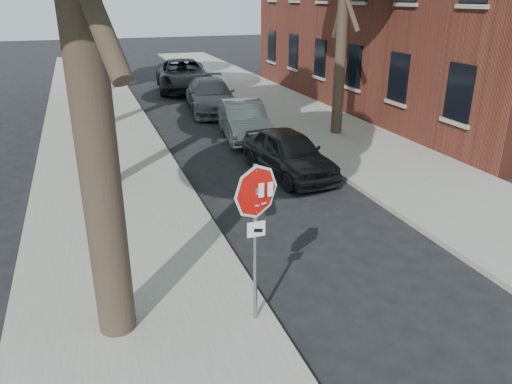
{
  "coord_description": "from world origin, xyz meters",
  "views": [
    {
      "loc": [
        -2.9,
        -6.34,
        4.95
      ],
      "look_at": [
        -0.48,
        0.59,
        2.05
      ],
      "focal_mm": 35.0,
      "sensor_mm": 36.0,
      "label": 1
    }
  ],
  "objects_px": {
    "car_b": "(244,120)",
    "stop_sign": "(256,215)",
    "car_c": "(211,96)",
    "car_d": "(183,75)",
    "car_a": "(289,153)"
  },
  "relations": [
    {
      "from": "car_b",
      "to": "stop_sign",
      "type": "bearing_deg",
      "value": -99.54
    },
    {
      "from": "car_a",
      "to": "car_c",
      "type": "bearing_deg",
      "value": 84.04
    },
    {
      "from": "car_b",
      "to": "car_d",
      "type": "height_order",
      "value": "car_d"
    },
    {
      "from": "car_b",
      "to": "car_d",
      "type": "bearing_deg",
      "value": 97.88
    },
    {
      "from": "car_a",
      "to": "car_c",
      "type": "height_order",
      "value": "car_c"
    },
    {
      "from": "car_b",
      "to": "car_c",
      "type": "bearing_deg",
      "value": 97.39
    },
    {
      "from": "car_b",
      "to": "car_c",
      "type": "height_order",
      "value": "car_c"
    },
    {
      "from": "car_c",
      "to": "car_d",
      "type": "xyz_separation_m",
      "value": [
        -0.09,
        5.77,
        0.11
      ]
    },
    {
      "from": "car_a",
      "to": "car_b",
      "type": "bearing_deg",
      "value": 84.04
    },
    {
      "from": "car_c",
      "to": "car_d",
      "type": "distance_m",
      "value": 5.77
    },
    {
      "from": "car_a",
      "to": "car_c",
      "type": "distance_m",
      "value": 9.11
    },
    {
      "from": "car_b",
      "to": "car_c",
      "type": "distance_m",
      "value": 4.83
    },
    {
      "from": "car_c",
      "to": "car_d",
      "type": "bearing_deg",
      "value": 97.49
    },
    {
      "from": "stop_sign",
      "to": "car_d",
      "type": "relative_size",
      "value": 0.44
    },
    {
      "from": "car_d",
      "to": "stop_sign",
      "type": "bearing_deg",
      "value": -92.35
    }
  ]
}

